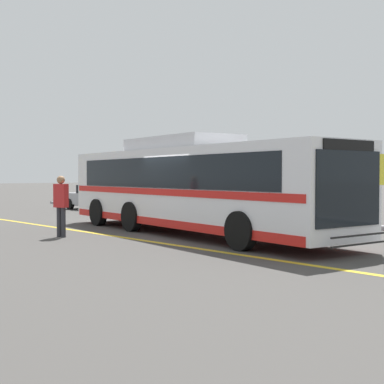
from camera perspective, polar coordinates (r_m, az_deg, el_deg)
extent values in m
plane|color=#423F3D|center=(16.81, -0.69, -4.67)|extent=(220.00, 220.00, 0.00)
cube|color=gold|center=(15.86, -5.90, -5.06)|extent=(32.31, 0.20, 0.01)
cube|color=#99999E|center=(21.49, 11.30, -3.09)|extent=(40.31, 0.36, 0.15)
cube|color=silver|center=(17.16, 0.00, 0.56)|extent=(12.52, 4.01, 2.41)
cube|color=black|center=(17.15, 0.00, 2.08)|extent=(10.82, 3.84, 0.96)
cube|color=red|center=(17.16, 0.00, 0.09)|extent=(12.28, 4.02, 0.20)
cube|color=red|center=(17.21, 0.00, -3.05)|extent=(12.28, 4.01, 0.24)
cube|color=black|center=(12.63, 16.40, 0.34)|extent=(0.31, 2.19, 1.74)
cube|color=black|center=(12.65, 16.44, 4.84)|extent=(0.26, 1.74, 0.24)
cube|color=silver|center=(17.69, -1.16, 5.18)|extent=(4.52, 2.52, 0.41)
cube|color=black|center=(12.53, 17.37, -4.44)|extent=(0.27, 1.86, 0.04)
cube|color=black|center=(12.55, 17.36, -5.35)|extent=(0.27, 1.86, 0.04)
cylinder|color=black|center=(15.13, 12.16, -3.53)|extent=(1.03, 0.40, 1.00)
cylinder|color=black|center=(13.47, 5.23, -4.15)|extent=(1.03, 0.40, 1.00)
cylinder|color=black|center=(19.40, -0.26, -2.32)|extent=(1.03, 0.40, 1.00)
cylinder|color=black|center=(18.14, -6.48, -2.62)|extent=(1.03, 0.40, 1.00)
cylinder|color=black|center=(21.56, -4.21, -1.92)|extent=(1.03, 0.40, 1.00)
cylinder|color=black|center=(20.43, -9.98, -2.14)|extent=(1.03, 0.40, 1.00)
cube|color=#9E9EA3|center=(29.87, -10.11, -0.71)|extent=(4.22, 2.14, 0.61)
cube|color=black|center=(29.76, -10.00, 0.31)|extent=(1.82, 1.78, 0.45)
cylinder|color=black|center=(30.42, -12.90, -1.25)|extent=(0.61, 0.23, 0.60)
cylinder|color=black|center=(31.44, -10.12, -1.14)|extent=(0.61, 0.23, 0.60)
cylinder|color=black|center=(28.32, -10.09, -1.46)|extent=(0.61, 0.23, 0.60)
cylinder|color=black|center=(29.41, -7.22, -1.33)|extent=(0.61, 0.23, 0.60)
cube|color=#335B33|center=(24.79, -3.40, -1.06)|extent=(4.56, 2.14, 0.72)
cube|color=black|center=(24.69, -3.23, 0.41)|extent=(1.98, 1.72, 0.55)
cylinder|color=black|center=(25.26, -6.95, -1.84)|extent=(0.61, 0.25, 0.60)
cylinder|color=black|center=(26.39, -4.12, -1.67)|extent=(0.61, 0.25, 0.60)
cylinder|color=black|center=(23.23, -2.59, -2.14)|extent=(0.61, 0.25, 0.60)
cylinder|color=black|center=(24.46, 0.27, -1.94)|extent=(0.61, 0.25, 0.60)
cylinder|color=#2D2D33|center=(16.88, -14.00, -3.14)|extent=(0.14, 0.14, 0.91)
cylinder|color=#2D2D33|center=(16.77, -13.56, -3.17)|extent=(0.14, 0.14, 0.91)
cube|color=red|center=(16.77, -13.80, -0.38)|extent=(0.47, 0.36, 0.72)
sphere|color=#9E704C|center=(16.76, -13.81, 1.27)|extent=(0.25, 0.25, 0.25)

